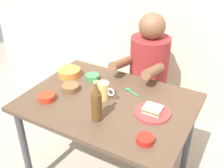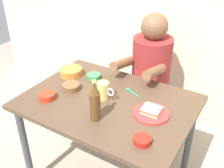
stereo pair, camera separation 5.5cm
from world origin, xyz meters
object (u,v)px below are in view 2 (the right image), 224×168
condiment_bowl_brown (71,87)px  beer_bottle (95,102)px  stool (148,104)px  plate_orange (151,114)px  person_seated (151,62)px  dining_table (108,112)px  sandwich (152,110)px  beer_mug (103,91)px

condiment_bowl_brown → beer_bottle: bearing=-29.2°
condiment_bowl_brown → stool: bearing=63.8°
plate_orange → person_seated: bearing=114.5°
beer_bottle → condiment_bowl_brown: size_ratio=2.18×
person_seated → beer_bottle: 0.83m
dining_table → sandwich: sandwich is taller
person_seated → condiment_bowl_brown: bearing=-116.6°
condiment_bowl_brown → beer_mug: bearing=5.3°
stool → beer_mug: size_ratio=3.57×
condiment_bowl_brown → dining_table: bearing=3.5°
condiment_bowl_brown → plate_orange: bearing=2.5°
dining_table → beer_bottle: bearing=-79.0°
sandwich → beer_mug: beer_mug is taller
dining_table → beer_mug: bearing=171.6°
sandwich → beer_mug: 0.35m
dining_table → beer_bottle: beer_bottle is taller
dining_table → condiment_bowl_brown: bearing=-176.5°
sandwich → plate_orange: bearing=0.0°
beer_bottle → person_seated: bearing=90.9°
beer_mug → beer_bottle: beer_bottle is taller
plate_orange → condiment_bowl_brown: condiment_bowl_brown is taller
person_seated → sandwich: 0.67m
dining_table → plate_orange: size_ratio=5.00×
stool → sandwich: sandwich is taller
stool → beer_bottle: bearing=-89.2°
plate_orange → beer_mug: beer_mug is taller
sandwich → beer_bottle: beer_bottle is taller
stool → beer_bottle: 0.98m
plate_orange → beer_bottle: bearing=-141.5°
plate_orange → sandwich: size_ratio=2.00×
sandwich → beer_bottle: 0.35m
stool → beer_mug: beer_mug is taller
person_seated → beer_mug: 0.62m
beer_bottle → condiment_bowl_brown: bearing=150.8°
stool → sandwich: size_ratio=4.09×
stool → beer_bottle: size_ratio=1.72×
beer_mug → condiment_bowl_brown: bearing=-174.7°
sandwich → beer_bottle: bearing=-141.5°
sandwich → beer_bottle: (-0.27, -0.21, 0.09)m
person_seated → plate_orange: (0.28, -0.61, -0.02)m
sandwich → stool: bearing=114.1°
dining_table → stool: 0.70m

